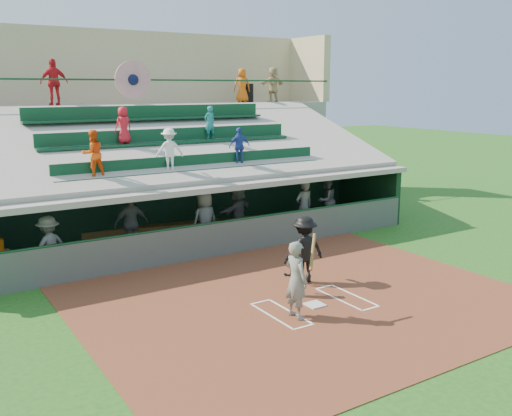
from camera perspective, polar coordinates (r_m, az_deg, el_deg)
ground at (r=14.40m, az=5.89°, el=-9.71°), size 100.00×100.00×0.00m
dirt_slab at (r=14.77m, az=4.68°, el=-9.09°), size 11.00×9.00×0.02m
home_plate at (r=14.39m, az=5.90°, el=-9.58°), size 0.43×0.43×0.03m
batters_box_chalk at (r=14.39m, az=5.90°, el=-9.63°), size 2.65×1.85×0.01m
dugout_floor at (r=19.85m, az=-6.23°, el=-3.54°), size 16.00×3.50×0.04m
concourse_slab at (r=25.56m, az=-13.07°, el=4.92°), size 20.00×3.00×4.60m
grandstand at (r=22.78m, az=-10.57°, el=4.10°), size 20.40×10.40×7.80m
batter_at_plate at (r=13.33m, az=4.05°, el=-7.14°), size 0.87×0.77×1.95m
catcher at (r=14.85m, az=3.75°, el=-6.75°), size 0.62×0.55×1.05m
home_umpire at (r=15.72m, az=4.83°, el=-4.14°), size 1.26×0.79×1.87m
dugout_bench at (r=20.86m, az=-7.69°, el=-2.12°), size 14.79×3.19×0.45m
dugout_player_a at (r=17.07m, az=-20.01°, el=-3.65°), size 1.31×1.06×1.76m
dugout_player_b at (r=18.81m, az=-12.37°, el=-1.52°), size 1.13×0.48×1.93m
dugout_player_c at (r=19.04m, az=-5.12°, el=-1.19°), size 1.00×0.73×1.89m
dugout_player_d at (r=20.34m, az=-1.82°, el=-0.28°), size 1.82×1.28×1.89m
dugout_player_e at (r=20.80m, az=4.81°, el=0.08°), size 0.74×0.50×1.99m
dugout_player_f at (r=22.46m, az=7.04°, el=0.78°), size 1.05×0.90×1.88m
trash_bin at (r=27.86m, az=-0.87°, el=11.43°), size 0.58×0.58×0.87m
concourse_staff_a at (r=23.73m, az=-19.53°, el=11.76°), size 1.06×0.46×1.79m
concourse_staff_b at (r=27.10m, az=-1.40°, el=12.15°), size 0.90×0.75×1.57m
concourse_staff_c at (r=27.89m, az=1.70°, el=12.24°), size 1.60×0.70×1.66m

